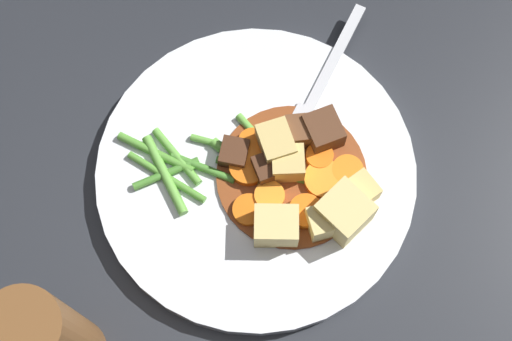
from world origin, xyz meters
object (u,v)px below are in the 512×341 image
at_px(dinner_plate, 256,174).
at_px(potato_chunk_3, 322,222).
at_px(carrot_slice_0, 252,143).
at_px(carrot_slice_2, 347,171).
at_px(carrot_slice_1, 306,212).
at_px(carrot_slice_4, 319,157).
at_px(fork, 319,88).
at_px(potato_chunk_0, 276,144).
at_px(meat_chunk_1, 323,131).
at_px(pepper_mill, 50,341).
at_px(potato_chunk_1, 359,192).
at_px(carrot_slice_7, 247,210).
at_px(potato_chunk_2, 276,226).
at_px(carrot_slice_6, 269,196).
at_px(meat_chunk_0, 302,132).
at_px(meat_chunk_2, 268,172).
at_px(potato_chunk_4, 288,164).
at_px(potato_chunk_5, 344,212).
at_px(carrot_slice_5, 248,167).
at_px(carrot_slice_3, 323,184).
at_px(meat_chunk_3, 234,153).

bearing_deg(dinner_plate, potato_chunk_3, -32.76).
height_order(carrot_slice_0, potato_chunk_3, potato_chunk_3).
xyz_separation_m(carrot_slice_2, potato_chunk_3, (-0.02, -0.05, 0.01)).
xyz_separation_m(carrot_slice_1, carrot_slice_4, (0.00, 0.05, -0.00)).
bearing_deg(fork, carrot_slice_4, -82.30).
height_order(dinner_plate, potato_chunk_0, potato_chunk_0).
relative_size(meat_chunk_1, pepper_mill, 0.21).
distance_m(dinner_plate, potato_chunk_1, 0.09).
bearing_deg(carrot_slice_7, potato_chunk_2, -25.11).
bearing_deg(potato_chunk_2, meat_chunk_1, 73.69).
relative_size(carrot_slice_2, potato_chunk_1, 0.99).
relative_size(carrot_slice_6, meat_chunk_0, 0.93).
bearing_deg(carrot_slice_2, pepper_mill, -137.02).
xyz_separation_m(carrot_slice_2, meat_chunk_2, (-0.07, -0.01, 0.01)).
bearing_deg(potato_chunk_4, potato_chunk_3, -52.05).
bearing_deg(potato_chunk_5, carrot_slice_6, 173.41).
relative_size(carrot_slice_0, carrot_slice_5, 0.74).
bearing_deg(carrot_slice_5, carrot_slice_2, 7.45).
distance_m(carrot_slice_0, carrot_slice_6, 0.05).
xyz_separation_m(carrot_slice_1, carrot_slice_3, (0.01, 0.03, -0.00)).
height_order(potato_chunk_5, fork, potato_chunk_5).
xyz_separation_m(carrot_slice_5, potato_chunk_3, (0.07, -0.04, 0.01)).
xyz_separation_m(potato_chunk_3, meat_chunk_2, (-0.05, 0.04, -0.00)).
distance_m(potato_chunk_5, pepper_mill, 0.25).
distance_m(carrot_slice_1, pepper_mill, 0.23).
bearing_deg(carrot_slice_0, carrot_slice_5, -89.30).
bearing_deg(pepper_mill, potato_chunk_1, 38.31).
xyz_separation_m(carrot_slice_4, potato_chunk_5, (0.03, -0.05, 0.01)).
relative_size(carrot_slice_0, meat_chunk_3, 1.00).
distance_m(carrot_slice_4, carrot_slice_6, 0.06).
xyz_separation_m(carrot_slice_1, meat_chunk_3, (-0.07, 0.04, 0.00)).
bearing_deg(carrot_slice_1, potato_chunk_5, 2.68).
xyz_separation_m(potato_chunk_0, potato_chunk_3, (0.05, -0.06, -0.00)).
height_order(potato_chunk_0, meat_chunk_1, potato_chunk_0).
height_order(dinner_plate, fork, fork).
xyz_separation_m(carrot_slice_1, pepper_mill, (-0.17, -0.14, 0.05)).
distance_m(potato_chunk_4, meat_chunk_2, 0.02).
height_order(potato_chunk_1, potato_chunk_3, potato_chunk_3).
relative_size(carrot_slice_3, carrot_slice_7, 1.25).
distance_m(carrot_slice_2, potato_chunk_5, 0.04).
xyz_separation_m(carrot_slice_6, carrot_slice_7, (-0.02, -0.01, -0.00)).
height_order(carrot_slice_2, potato_chunk_3, potato_chunk_3).
relative_size(carrot_slice_1, carrot_slice_4, 1.20).
distance_m(carrot_slice_1, fork, 0.12).
xyz_separation_m(carrot_slice_0, potato_chunk_0, (0.02, -0.00, 0.01)).
bearing_deg(carrot_slice_7, meat_chunk_1, 55.47).
height_order(carrot_slice_3, meat_chunk_0, meat_chunk_0).
bearing_deg(meat_chunk_3, potato_chunk_3, -30.81).
relative_size(meat_chunk_1, fork, 0.19).
bearing_deg(meat_chunk_2, potato_chunk_5, -21.34).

